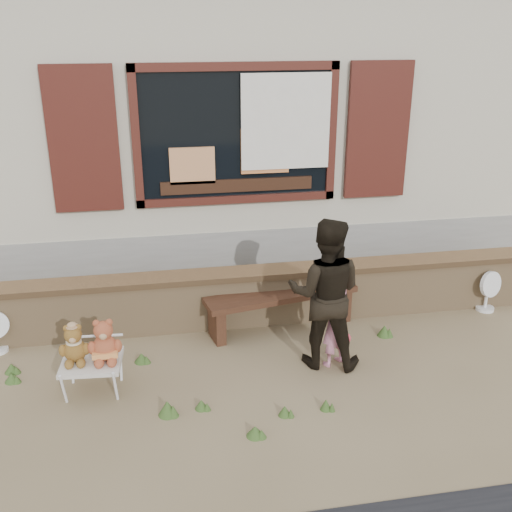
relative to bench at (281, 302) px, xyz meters
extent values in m
plane|color=brown|center=(-0.33, -0.80, -0.33)|extent=(80.00, 80.00, 0.00)
cube|color=#B2A890|center=(-0.33, 3.70, 2.07)|extent=(8.00, 5.00, 3.20)
cube|color=gray|center=(-0.33, 3.70, 0.07)|extent=(8.04, 5.04, 0.80)
cube|color=black|center=(-0.33, 1.17, 1.72)|extent=(2.30, 0.04, 1.50)
cube|color=#431A13|center=(-0.33, 1.15, 2.52)|extent=(2.50, 0.08, 0.10)
cube|color=#431A13|center=(-0.33, 1.15, 0.92)|extent=(2.50, 0.08, 0.10)
cube|color=#431A13|center=(-1.53, 1.15, 1.72)|extent=(0.10, 0.08, 1.70)
cube|color=#431A13|center=(0.87, 1.15, 1.72)|extent=(0.10, 0.08, 1.70)
cube|color=#370F0F|center=(-2.13, 1.14, 1.72)|extent=(0.80, 0.07, 1.70)
cube|color=#370F0F|center=(1.47, 1.14, 1.72)|extent=(0.80, 0.07, 1.70)
cube|color=silver|center=(0.27, 1.10, 1.87)|extent=(1.10, 0.02, 1.15)
cube|color=black|center=(-0.33, 1.14, 1.10)|extent=(1.90, 0.06, 0.16)
cube|color=tan|center=(-0.88, 1.14, 1.37)|extent=(0.55, 0.06, 0.45)
cube|color=#E08447|center=(0.02, 1.14, 1.52)|extent=(0.60, 0.06, 0.55)
cube|color=tan|center=(-0.33, 0.20, -0.03)|extent=(7.00, 0.30, 0.60)
cube|color=brown|center=(-0.33, 0.20, 0.30)|extent=(7.10, 0.36, 0.07)
cube|color=#341D12|center=(0.00, 0.00, 0.09)|extent=(1.82, 0.71, 0.07)
cube|color=#341D12|center=(-0.76, -0.15, -0.14)|extent=(0.17, 0.35, 0.38)
cube|color=#341D12|center=(0.76, 0.15, -0.14)|extent=(0.17, 0.35, 0.38)
cube|color=beige|center=(-2.05, -0.94, -0.01)|extent=(0.59, 0.53, 0.04)
cylinder|color=silver|center=(-2.30, -1.14, -0.18)|extent=(0.03, 0.03, 0.30)
cylinder|color=silver|center=(-1.83, -1.17, -0.18)|extent=(0.03, 0.03, 0.30)
cylinder|color=silver|center=(-2.27, -0.71, -0.18)|extent=(0.03, 0.03, 0.30)
cylinder|color=silver|center=(-1.80, -0.75, -0.18)|extent=(0.03, 0.03, 0.30)
imported|color=pink|center=(0.37, -0.87, 0.13)|extent=(0.40, 0.35, 0.92)
imported|color=black|center=(0.27, -0.82, 0.46)|extent=(0.93, 0.82, 1.59)
cylinder|color=white|center=(2.59, 0.00, -0.31)|extent=(0.22, 0.22, 0.04)
cylinder|color=white|center=(2.59, 0.00, -0.17)|extent=(0.04, 0.04, 0.28)
cylinder|color=white|center=(2.59, 0.00, 0.03)|extent=(0.34, 0.20, 0.32)
cone|color=#375321|center=(0.07, -1.62, -0.28)|extent=(0.11, 0.11, 0.11)
cone|color=#375321|center=(-0.64, -1.88, -0.28)|extent=(0.15, 0.15, 0.10)
cone|color=#375321|center=(1.11, -0.40, -0.27)|extent=(0.16, 0.16, 0.13)
cone|color=#375321|center=(-1.60, -0.49, -0.28)|extent=(0.15, 0.15, 0.10)
cone|color=#375321|center=(-2.87, -0.63, -0.29)|extent=(0.15, 0.15, 0.09)
cone|color=#375321|center=(-1.37, -1.45, -0.26)|extent=(0.17, 0.17, 0.15)
cone|color=#375321|center=(-2.91, -0.45, -0.28)|extent=(0.15, 0.15, 0.10)
cone|color=#375321|center=(-0.32, -1.64, -0.28)|extent=(0.12, 0.12, 0.10)
cone|color=#375321|center=(-1.06, -1.41, -0.28)|extent=(0.12, 0.12, 0.10)
cone|color=#375321|center=(-1.97, -0.38, -0.26)|extent=(0.17, 0.17, 0.14)
camera|label=1|loc=(-1.37, -6.06, 3.02)|focal=42.00mm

